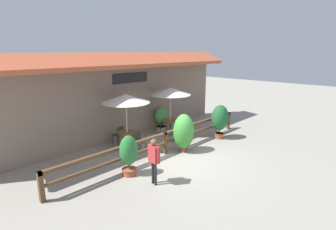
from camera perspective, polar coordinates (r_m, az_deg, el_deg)
The scene contains 16 objects.
ground_plane at distance 10.74m, azimuth 3.43°, elevation -9.81°, with size 60.00×60.00×0.00m, color gray.
building_facade at distance 13.04m, azimuth -10.37°, elevation 4.16°, with size 14.28×1.49×4.23m.
patio_railing at distance 11.15m, azimuth -0.66°, elevation -5.06°, with size 10.40×0.14×0.95m.
patio_umbrella_near at distance 11.53m, azimuth -9.17°, elevation 3.56°, with size 2.10×2.10×2.51m.
dining_table_near at distance 11.94m, azimuth -8.86°, elevation -4.42°, with size 0.89×0.89×0.75m.
chair_near_streetside at distance 11.50m, azimuth -6.40°, elevation -5.59°, with size 0.45×0.45×0.88m.
chair_near_wallside at distance 12.54m, azimuth -10.63°, elevation -4.09°, with size 0.44×0.44×0.88m.
patio_umbrella_middle at distance 13.48m, azimuth 0.53°, elevation 5.20°, with size 2.10×2.10×2.51m.
dining_table_middle at distance 13.83m, azimuth 0.52°, elevation -1.72°, with size 0.89×0.89×0.75m.
chair_middle_streetside at distance 13.46m, azimuth 2.73°, elevation -2.63°, with size 0.51×0.51×0.88m.
chair_middle_wallside at distance 14.36m, azimuth -1.27°, elevation -1.56°, with size 0.49×0.49×0.88m.
potted_plant_broad_leaf at distance 13.24m, azimuth 11.24°, elevation -0.78°, with size 0.90×0.81×1.71m.
potted_plant_entrance_palm at distance 11.32m, azimuth 3.42°, elevation -3.67°, with size 0.96×0.86×1.68m.
potted_plant_corner_fern at distance 9.35m, azimuth -8.55°, elevation -8.26°, with size 0.66×0.59×1.46m.
potted_plant_tall_tropical at distance 14.36m, azimuth -1.52°, elevation -0.55°, with size 0.74×0.67×1.33m.
pedestrian at distance 8.56m, azimuth -3.09°, elevation -8.80°, with size 0.26×0.55×1.57m.
Camera 1 is at (-7.56, -6.31, 4.29)m, focal length 28.00 mm.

